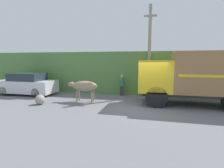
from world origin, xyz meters
The scene contains 8 objects.
ground_plane centered at (0.00, 0.00, 0.00)m, with size 60.00×60.00×0.00m, color slate.
hillside_embankment centered at (0.00, 5.96, 1.63)m, with size 32.00×5.20×3.26m.
cargo_truck centered at (2.87, 0.97, 1.75)m, with size 6.22×2.27×3.09m.
brown_cow centered at (-3.74, 0.45, 0.98)m, with size 1.95×0.64×1.32m.
parked_suv centered at (-8.91, 1.61, 0.80)m, with size 4.39×1.80×1.65m.
pedestrian_on_hill centered at (-1.78, 2.94, 0.85)m, with size 0.34×0.34×1.54m.
utility_pole centered at (0.14, 3.17, 3.33)m, with size 0.90×0.23×6.43m.
roadside_rock centered at (-6.05, -0.82, 0.29)m, with size 0.57×0.57×0.57m.
Camera 1 is at (0.46, -9.71, 2.62)m, focal length 28.00 mm.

